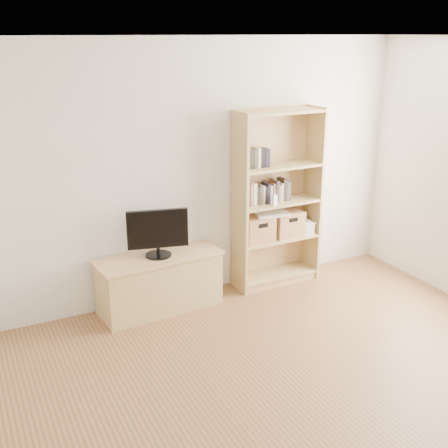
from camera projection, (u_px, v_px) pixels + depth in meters
floor at (352, 426)px, 3.95m from camera, size 4.50×5.00×0.01m
back_wall at (204, 171)px, 5.65m from camera, size 4.50×0.02×2.60m
ceiling at (387, 37)px, 3.11m from camera, size 4.50×5.00×0.01m
tv_stand at (160, 284)px, 5.54m from camera, size 1.22×0.55×0.54m
bookshelf at (278, 199)px, 5.94m from camera, size 0.96×0.36×1.90m
television at (158, 233)px, 5.37m from camera, size 0.58×0.17×0.46m
books_row_mid at (277, 190)px, 5.93m from camera, size 0.88×0.18×0.24m
books_row_upper at (260, 158)px, 5.72m from camera, size 0.36×0.14×0.19m
baby_monitor at (274, 200)px, 5.80m from camera, size 0.06×0.05×0.10m
basket_left at (257, 229)px, 5.92m from camera, size 0.33×0.27×0.27m
basket_right at (286, 223)px, 6.08m from camera, size 0.34×0.28×0.27m
laptop at (271, 213)px, 5.94m from camera, size 0.39×0.31×0.03m
magazine_stack at (302, 227)px, 6.20m from camera, size 0.22×0.28×0.12m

